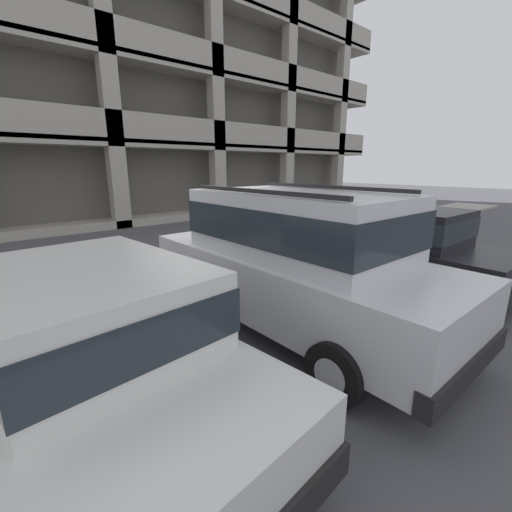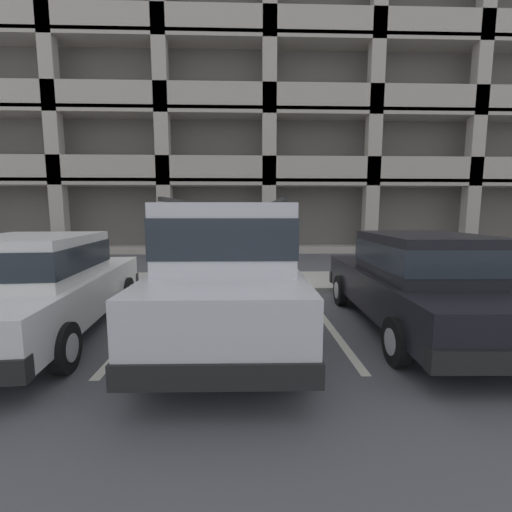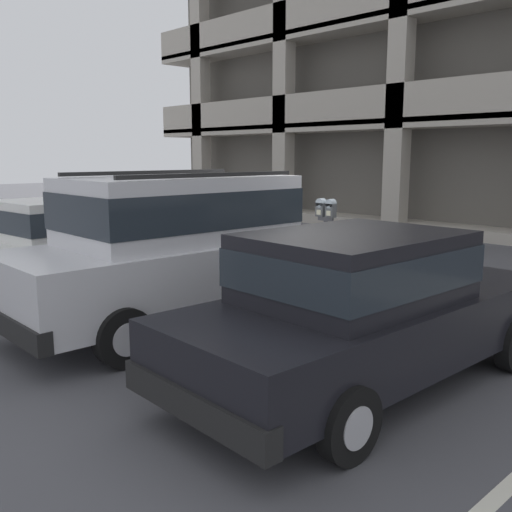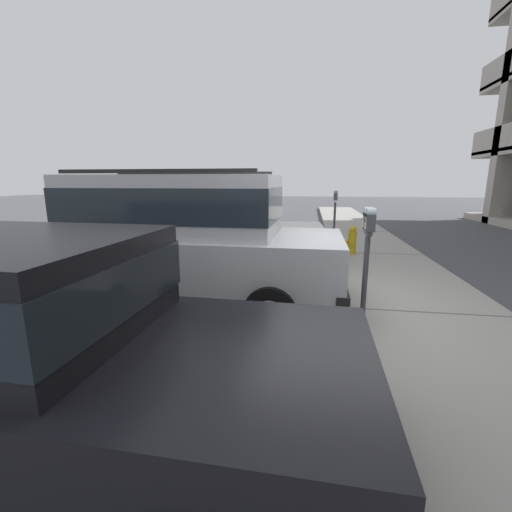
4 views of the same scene
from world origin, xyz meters
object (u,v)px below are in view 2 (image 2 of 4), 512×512
parking_meter_near (246,241)px  parking_garage (263,139)px  red_sedan (40,283)px  silver_suv (231,264)px  fire_hydrant (75,271)px  dark_hatchback (418,279)px

parking_meter_near → parking_garage: (1.04, 12.69, 4.84)m
red_sedan → parking_meter_near: size_ratio=3.19×
silver_suv → red_sedan: 2.82m
red_sedan → fire_hydrant: size_ratio=6.57×
fire_hydrant → parking_meter_near: bearing=-4.2°
dark_hatchback → parking_garage: (-1.64, 15.33, 5.21)m
red_sedan → parking_garage: size_ratio=0.14×
silver_suv → parking_garage: (1.29, 15.35, 4.95)m
dark_hatchback → parking_meter_near: 3.78m
silver_suv → red_sedan: (-2.81, -0.09, -0.27)m
parking_meter_near → fire_hydrant: size_ratio=2.06×
dark_hatchback → parking_meter_near: (-2.68, 2.64, 0.37)m
red_sedan → dark_hatchback: 5.74m
red_sedan → parking_garage: bearing=70.8°
silver_suv → fire_hydrant: size_ratio=6.87×
dark_hatchback → fire_hydrant: 7.37m
parking_meter_near → parking_garage: parking_garage is taller
fire_hydrant → parking_garage: bearing=67.6°
parking_garage → fire_hydrant: parking_garage is taller
red_sedan → parking_meter_near: 4.13m
red_sedan → parking_meter_near: parking_meter_near is taller
dark_hatchback → parking_garage: 16.28m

